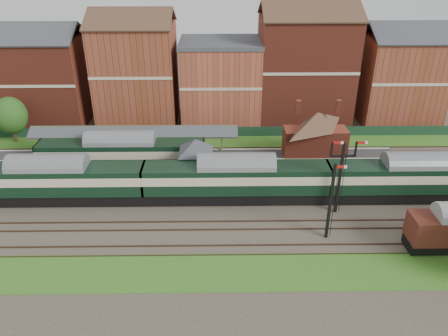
{
  "coord_description": "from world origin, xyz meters",
  "views": [
    {
      "loc": [
        -0.44,
        -41.55,
        25.55
      ],
      "look_at": [
        0.19,
        2.0,
        3.0
      ],
      "focal_mm": 35.0,
      "sensor_mm": 36.0,
      "label": 1
    }
  ],
  "objects_px": {
    "dmu_train": "(236,179)",
    "goods_van_a": "(444,230)",
    "platform_railcar": "(122,154)",
    "semaphore_bracket": "(341,173)",
    "signal_box": "(196,162)"
  },
  "relations": [
    {
      "from": "signal_box",
      "to": "goods_van_a",
      "type": "bearing_deg",
      "value": -27.85
    },
    {
      "from": "platform_railcar",
      "to": "goods_van_a",
      "type": "distance_m",
      "value": 35.86
    },
    {
      "from": "semaphore_bracket",
      "to": "dmu_train",
      "type": "xyz_separation_m",
      "value": [
        -10.56,
        2.5,
        -1.94
      ]
    },
    {
      "from": "dmu_train",
      "to": "goods_van_a",
      "type": "bearing_deg",
      "value": -25.7
    },
    {
      "from": "dmu_train",
      "to": "goods_van_a",
      "type": "xyz_separation_m",
      "value": [
        18.7,
        -9.0,
        -0.52
      ]
    },
    {
      "from": "platform_railcar",
      "to": "goods_van_a",
      "type": "xyz_separation_m",
      "value": [
        32.34,
        -15.5,
        -0.52
      ]
    },
    {
      "from": "signal_box",
      "to": "platform_railcar",
      "type": "height_order",
      "value": "signal_box"
    },
    {
      "from": "platform_railcar",
      "to": "semaphore_bracket",
      "type": "bearing_deg",
      "value": -20.41
    },
    {
      "from": "dmu_train",
      "to": "goods_van_a",
      "type": "height_order",
      "value": "dmu_train"
    },
    {
      "from": "signal_box",
      "to": "semaphore_bracket",
      "type": "distance_m",
      "value": 16.16
    },
    {
      "from": "signal_box",
      "to": "platform_railcar",
      "type": "distance_m",
      "value": 9.73
    },
    {
      "from": "semaphore_bracket",
      "to": "dmu_train",
      "type": "distance_m",
      "value": 11.02
    },
    {
      "from": "dmu_train",
      "to": "goods_van_a",
      "type": "relative_size",
      "value": 9.57
    },
    {
      "from": "signal_box",
      "to": "goods_van_a",
      "type": "xyz_separation_m",
      "value": [
        23.18,
        -12.25,
        -1.03
      ]
    },
    {
      "from": "signal_box",
      "to": "semaphore_bracket",
      "type": "relative_size",
      "value": 0.73
    }
  ]
}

